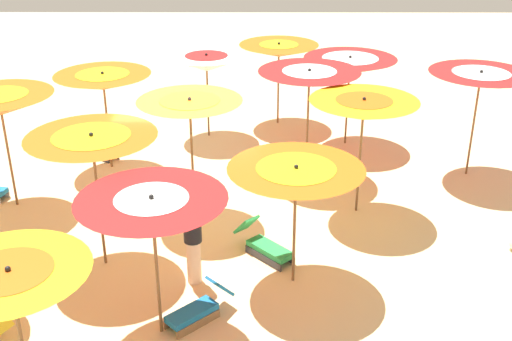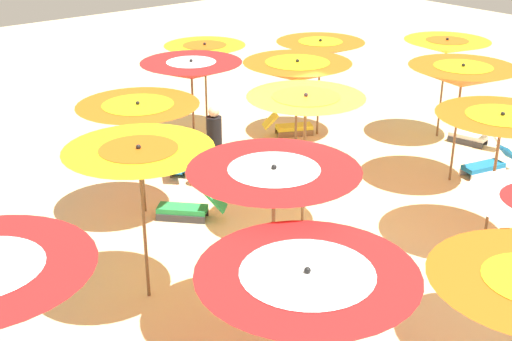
% 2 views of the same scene
% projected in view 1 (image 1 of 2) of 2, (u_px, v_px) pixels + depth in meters
% --- Properties ---
extents(ground, '(41.51, 41.51, 0.04)m').
position_uv_depth(ground, '(195.00, 211.00, 13.24)').
color(ground, beige).
extents(beach_umbrella_0, '(1.93, 1.93, 2.19)m').
position_uv_depth(beach_umbrella_0, '(10.00, 282.00, 7.50)').
color(beach_umbrella_0, brown).
rests_on(beach_umbrella_0, ground).
extents(beach_umbrella_1, '(2.13, 2.13, 2.33)m').
position_uv_depth(beach_umbrella_1, '(152.00, 210.00, 8.87)').
color(beach_umbrella_1, brown).
rests_on(beach_umbrella_1, ground).
extents(beach_umbrella_2, '(2.20, 2.20, 2.17)m').
position_uv_depth(beach_umbrella_2, '(296.00, 179.00, 10.16)').
color(beach_umbrella_2, brown).
rests_on(beach_umbrella_2, ground).
extents(beach_umbrella_3, '(2.11, 2.11, 2.45)m').
position_uv_depth(beach_umbrella_3, '(363.00, 110.00, 12.31)').
color(beach_umbrella_3, brown).
rests_on(beach_umbrella_3, ground).
extents(beach_umbrella_4, '(2.24, 2.24, 2.47)m').
position_uv_depth(beach_umbrella_4, '(480.00, 79.00, 13.90)').
color(beach_umbrella_4, brown).
rests_on(beach_umbrella_4, ground).
extents(beach_umbrella_6, '(2.17, 2.17, 2.50)m').
position_uv_depth(beach_umbrella_6, '(92.00, 147.00, 10.51)').
color(beach_umbrella_6, brown).
rests_on(beach_umbrella_6, ground).
extents(beach_umbrella_7, '(2.01, 2.01, 2.51)m').
position_uv_depth(beach_umbrella_7, '(190.00, 109.00, 12.11)').
color(beach_umbrella_7, brown).
rests_on(beach_umbrella_7, ground).
extents(beach_umbrella_8, '(2.24, 2.24, 2.50)m').
position_uv_depth(beach_umbrella_8, '(309.00, 78.00, 13.92)').
color(beach_umbrella_8, brown).
rests_on(beach_umbrella_8, ground).
extents(beach_umbrella_9, '(2.28, 2.28, 2.30)m').
position_uv_depth(beach_umbrella_9, '(350.00, 66.00, 15.69)').
color(beach_umbrella_9, brown).
rests_on(beach_umbrella_9, ground).
extents(beach_umbrella_11, '(2.12, 2.12, 2.48)m').
position_uv_depth(beach_umbrella_11, '(0.00, 104.00, 12.54)').
color(beach_umbrella_11, brown).
rests_on(beach_umbrella_11, ground).
extents(beach_umbrella_12, '(2.16, 2.16, 2.33)m').
position_uv_depth(beach_umbrella_12, '(103.00, 82.00, 14.33)').
color(beach_umbrella_12, brown).
rests_on(beach_umbrella_12, ground).
extents(beach_umbrella_13, '(1.94, 1.94, 2.22)m').
position_uv_depth(beach_umbrella_13, '(207.00, 63.00, 16.20)').
color(beach_umbrella_13, brown).
rests_on(beach_umbrella_13, ground).
extents(beach_umbrella_14, '(2.12, 2.12, 2.27)m').
position_uv_depth(beach_umbrella_14, '(279.00, 50.00, 17.02)').
color(beach_umbrella_14, brown).
rests_on(beach_umbrella_14, ground).
extents(lounger_0, '(1.00, 1.19, 0.65)m').
position_uv_depth(lounger_0, '(98.00, 148.00, 15.69)').
color(lounger_0, '#333338').
rests_on(lounger_0, ground).
extents(lounger_2, '(1.18, 1.13, 0.64)m').
position_uv_depth(lounger_2, '(266.00, 245.00, 11.58)').
color(lounger_2, '#333338').
rests_on(lounger_2, ground).
extents(lounger_5, '(1.04, 1.08, 0.60)m').
position_uv_depth(lounger_5, '(197.00, 309.00, 9.90)').
color(lounger_5, olive).
rests_on(lounger_5, ground).
extents(beachgoer_1, '(0.30, 0.30, 1.72)m').
position_uv_depth(beachgoer_1, '(193.00, 236.00, 10.55)').
color(beachgoer_1, beige).
rests_on(beachgoer_1, ground).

